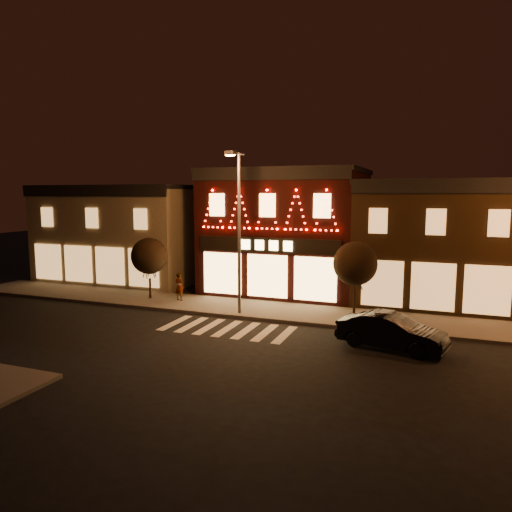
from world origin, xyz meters
The scene contains 10 objects.
ground centered at (0.00, 0.00, 0.00)m, with size 120.00×120.00×0.00m, color black.
sidewalk_far centered at (2.00, 8.00, 0.07)m, with size 44.00×4.00×0.15m, color #47423D.
building_left centered at (-13.00, 13.99, 3.66)m, with size 12.20×8.28×7.30m.
building_pulp centered at (0.00, 13.98, 4.16)m, with size 10.20×8.34×8.30m.
building_right_a centered at (9.50, 13.99, 3.76)m, with size 9.20×8.28×7.50m.
streetlamp_mid centered at (-0.40, 6.35, 5.26)m, with size 0.65×2.00×8.71m.
tree_left centered at (-7.19, 8.13, 2.81)m, with size 2.28×2.28×3.81m.
tree_right centered at (5.52, 8.60, 2.93)m, with size 2.38×2.38×3.98m.
dark_sedan centered at (7.92, 3.70, 0.76)m, with size 1.61×4.63×1.52m, color black.
pedestrian centered at (-5.10, 8.15, 1.02)m, with size 0.63×0.42×1.73m, color gray.
Camera 1 is at (9.54, -17.10, 6.70)m, focal length 33.45 mm.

